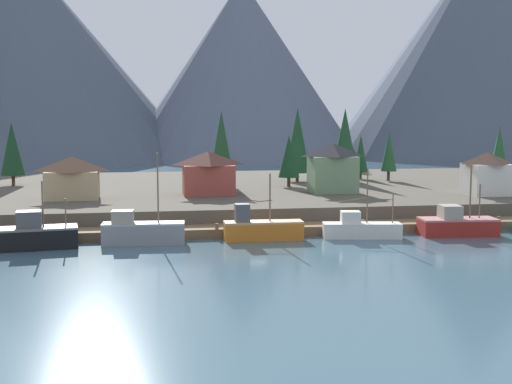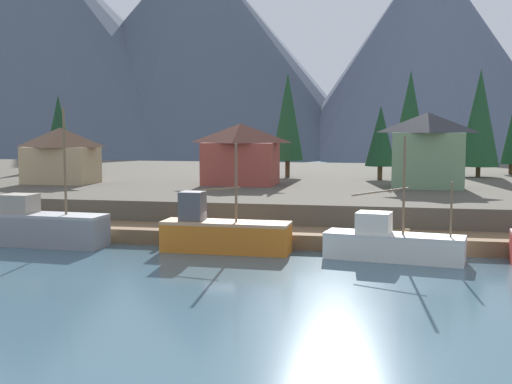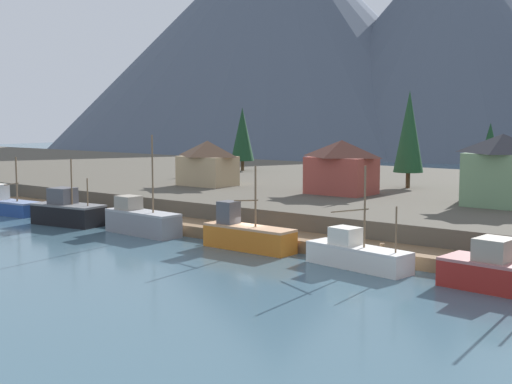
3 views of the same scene
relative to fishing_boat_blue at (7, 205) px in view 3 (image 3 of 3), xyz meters
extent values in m
cube|color=#3D5B6B|center=(33.30, 21.70, -1.52)|extent=(400.00, 400.00, 1.00)
cube|color=brown|center=(33.30, 3.70, -0.52)|extent=(80.00, 4.00, 1.00)
cylinder|color=brown|center=(-2.70, 1.90, -0.22)|extent=(0.36, 0.36, 1.60)
cylinder|color=brown|center=(5.30, 1.90, -0.22)|extent=(0.36, 0.36, 1.60)
cylinder|color=brown|center=(13.30, 1.90, -0.22)|extent=(0.36, 0.36, 1.60)
cylinder|color=brown|center=(21.30, 1.90, -0.22)|extent=(0.36, 0.36, 1.60)
cylinder|color=brown|center=(29.30, 1.90, -0.22)|extent=(0.36, 0.36, 1.60)
cylinder|color=brown|center=(37.30, 1.90, -0.22)|extent=(0.36, 0.36, 1.60)
cylinder|color=brown|center=(45.30, 1.90, -0.22)|extent=(0.36, 0.36, 1.60)
cylinder|color=brown|center=(53.30, 1.90, -0.22)|extent=(0.36, 0.36, 1.60)
cube|color=#4C473D|center=(33.30, 33.70, 0.23)|extent=(400.00, 56.00, 2.50)
cone|color=#475160|center=(-67.74, 142.80, 35.95)|extent=(147.43, 147.43, 73.94)
cone|color=#475160|center=(-14.48, 155.85, 31.17)|extent=(108.88, 108.88, 64.36)
cube|color=navy|center=(0.22, 0.02, -0.34)|extent=(8.35, 3.11, 1.35)
cube|color=#6C7DA2|center=(0.22, 0.02, 0.43)|extent=(8.35, 3.11, 0.20)
cylinder|color=brown|center=(1.72, 0.13, 2.97)|extent=(0.18, 0.18, 4.87)
cylinder|color=brown|center=(0.45, 0.03, 2.32)|extent=(3.18, 0.37, 0.56)
cube|color=black|center=(11.57, -0.51, -0.07)|extent=(7.82, 4.07, 1.89)
cube|color=slate|center=(11.57, -0.51, 0.97)|extent=(7.82, 4.07, 0.20)
cube|color=#4C4C51|center=(10.81, -0.60, 1.87)|extent=(2.57, 2.37, 1.60)
cylinder|color=brown|center=(12.09, -0.44, 3.34)|extent=(0.16, 0.16, 4.53)
cylinder|color=brown|center=(14.20, -0.18, 2.43)|extent=(0.13, 0.13, 2.71)
cube|color=gray|center=(21.70, 0.11, -0.03)|extent=(8.32, 2.92, 1.97)
cube|color=#9F9FA2|center=(21.70, 0.11, 1.05)|extent=(8.32, 2.92, 0.20)
cube|color=gray|center=(19.67, 0.25, 1.78)|extent=(2.22, 1.92, 1.26)
cylinder|color=brown|center=(23.19, 0.02, 4.66)|extent=(0.15, 0.15, 7.02)
cube|color=#CC6B1E|center=(34.01, 0.39, -0.13)|extent=(8.23, 2.40, 1.76)
cube|color=tan|center=(34.01, 0.39, 0.85)|extent=(8.23, 2.40, 0.20)
cube|color=#4C4C51|center=(31.79, 0.43, 1.88)|extent=(1.51, 1.47, 1.86)
cylinder|color=brown|center=(34.69, 0.37, 3.43)|extent=(0.16, 0.16, 4.97)
cylinder|color=brown|center=(33.68, 0.39, 3.02)|extent=(2.51, 0.16, 0.34)
cube|color=silver|center=(44.49, -0.16, -0.32)|extent=(8.43, 3.48, 1.39)
cube|color=silver|center=(44.49, -0.16, 0.47)|extent=(8.43, 3.48, 0.20)
cube|color=silver|center=(43.29, 0.03, 1.20)|extent=(2.23, 1.97, 1.25)
cylinder|color=brown|center=(45.01, -0.25, 3.49)|extent=(0.14, 0.14, 5.83)
cylinder|color=brown|center=(47.69, -0.68, 2.18)|extent=(0.12, 0.12, 3.21)
cylinder|color=brown|center=(43.63, -0.03, 3.07)|extent=(3.43, 0.65, 0.68)
cube|color=maroon|center=(55.23, -0.38, -0.18)|extent=(8.43, 3.84, 1.67)
cube|color=#AD6C6A|center=(55.23, -0.38, 0.76)|extent=(8.43, 3.84, 0.20)
cube|color=gray|center=(54.33, -0.30, 1.57)|extent=(2.30, 2.50, 1.41)
cube|color=#6B8E66|center=(47.36, 21.13, 3.96)|extent=(6.15, 4.76, 4.96)
pyramid|color=#2D2D33|center=(47.36, 21.13, 7.34)|extent=(6.46, 5.00, 1.79)
cube|color=tan|center=(12.93, 18.80, 3.25)|extent=(6.46, 4.37, 3.53)
pyramid|color=brown|center=(12.93, 18.80, 5.95)|extent=(6.79, 4.58, 1.87)
cube|color=#9E4238|center=(30.26, 20.98, 3.48)|extent=(6.67, 4.87, 3.98)
pyramid|color=brown|center=(30.26, 20.98, 6.37)|extent=(7.01, 5.11, 1.80)
cylinder|color=#4C3823|center=(33.18, 31.06, 2.41)|extent=(0.50, 0.50, 1.85)
cone|color=#194223|center=(33.18, 31.06, 8.05)|extent=(3.45, 3.45, 9.43)
cylinder|color=#4C3823|center=(2.16, 38.71, 2.26)|extent=(0.50, 0.50, 1.55)
cone|color=#14381E|center=(2.16, 38.71, 7.04)|extent=(3.57, 3.57, 8.02)
cylinder|color=#4C3823|center=(43.10, 29.77, 2.20)|extent=(0.50, 0.50, 1.42)
cone|color=#14381E|center=(43.10, 29.77, 6.03)|extent=(3.15, 3.15, 6.24)
camera|label=1|loc=(21.93, -67.03, 11.44)|focal=46.81mm
camera|label=2|loc=(44.24, -40.00, 6.91)|focal=46.43mm
camera|label=3|loc=(69.20, -43.70, 9.98)|focal=49.20mm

